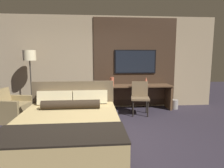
% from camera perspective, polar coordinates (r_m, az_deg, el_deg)
% --- Properties ---
extents(ground_plane, '(16.00, 16.00, 0.00)m').
position_cam_1_polar(ground_plane, '(3.93, -1.99, -16.26)').
color(ground_plane, '#28232D').
extents(wall_back_tv_panel, '(7.20, 0.09, 2.80)m').
position_cam_1_polar(wall_back_tv_panel, '(6.18, -1.97, 6.11)').
color(wall_back_tv_panel, tan).
rests_on(wall_back_tv_panel, ground_plane).
extents(bed, '(1.73, 2.23, 1.07)m').
position_cam_1_polar(bed, '(3.55, -12.35, -13.12)').
color(bed, '#33281E').
rests_on(bed, ground_plane).
extents(desk, '(2.05, 0.57, 0.74)m').
position_cam_1_polar(desk, '(6.10, 6.97, -2.36)').
color(desk, brown).
rests_on(desk, ground_plane).
extents(tv, '(1.29, 0.04, 0.72)m').
position_cam_1_polar(tv, '(6.22, 6.66, 6.35)').
color(tv, black).
extents(desk_chair, '(0.55, 0.55, 0.91)m').
position_cam_1_polar(desk_chair, '(5.57, 7.99, -3.05)').
color(desk_chair, brown).
rests_on(desk_chair, ground_plane).
extents(armchair_by_window, '(0.88, 0.90, 0.81)m').
position_cam_1_polar(armchair_by_window, '(5.64, -26.77, -6.52)').
color(armchair_by_window, olive).
rests_on(armchair_by_window, ground_plane).
extents(floor_lamp, '(0.34, 0.34, 1.77)m').
position_cam_1_polar(floor_lamp, '(5.94, -22.45, 6.22)').
color(floor_lamp, '#282623').
rests_on(floor_lamp, ground_plane).
extents(vase_tall, '(0.14, 0.14, 0.24)m').
position_cam_1_polar(vase_tall, '(6.10, 9.69, 0.87)').
color(vase_tall, '#B2563D').
rests_on(vase_tall, desk).
extents(vase_short, '(0.12, 0.12, 0.25)m').
position_cam_1_polar(vase_short, '(5.89, -0.01, 0.77)').
color(vase_short, '#B2563D').
rests_on(vase_short, desk).
extents(waste_bin, '(0.22, 0.22, 0.28)m').
position_cam_1_polar(waste_bin, '(6.43, 17.38, -5.54)').
color(waste_bin, gray).
rests_on(waste_bin, ground_plane).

